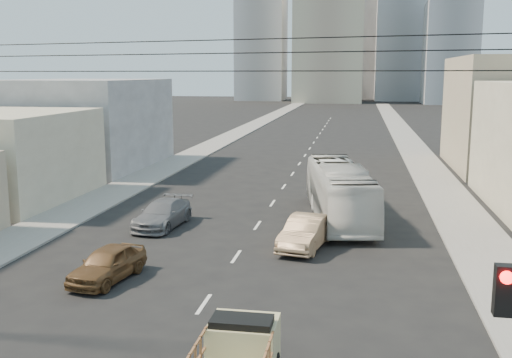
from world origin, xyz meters
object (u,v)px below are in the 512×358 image
(sedan_brown, at_px, (108,264))
(sedan_tan, at_px, (306,232))
(city_bus, at_px, (339,192))
(sedan_grey, at_px, (163,214))

(sedan_brown, height_order, sedan_tan, sedan_tan)
(city_bus, distance_m, sedan_grey, 10.40)
(city_bus, xyz_separation_m, sedan_tan, (-1.42, -6.26, -0.87))
(sedan_brown, bearing_deg, sedan_tan, 47.70)
(city_bus, relative_size, sedan_grey, 2.34)
(sedan_brown, bearing_deg, sedan_grey, 102.96)
(city_bus, height_order, sedan_tan, city_bus)
(city_bus, xyz_separation_m, sedan_grey, (-9.75, -3.50, -0.92))
(city_bus, relative_size, sedan_brown, 2.81)
(city_bus, height_order, sedan_brown, city_bus)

